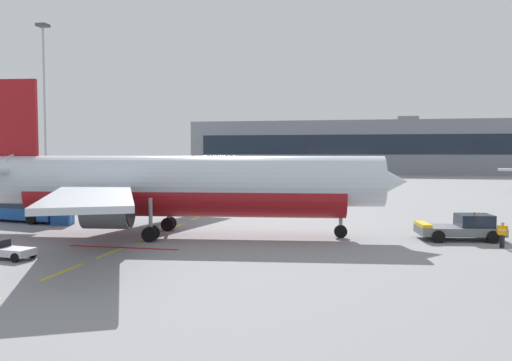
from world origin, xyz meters
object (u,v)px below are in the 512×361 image
pushback_tug (462,228)px  apron_light_mast_near (44,88)px  apron_shuttle_bus (9,202)px  airliner_foreground (178,185)px  ground_crew_worker (502,233)px  fuel_service_truck (112,192)px  ground_power_truck (48,189)px  uld_cargo_container (63,216)px

pushback_tug → apron_light_mast_near: bearing=146.1°
pushback_tug → apron_shuttle_bus: size_ratio=0.52×
apron_light_mast_near → pushback_tug: bearing=-33.9°
airliner_foreground → pushback_tug: 21.64m
ground_crew_worker → fuel_service_truck: bearing=152.2°
airliner_foreground → apron_light_mast_near: (-40.33, 43.86, 13.44)m
pushback_tug → apron_shuttle_bus: apron_shuttle_bus is taller
airliner_foreground → apron_shuttle_bus: (-18.81, 5.28, -2.20)m
airliner_foreground → pushback_tug: airliner_foreground is taller
pushback_tug → ground_crew_worker: 3.58m
ground_crew_worker → apron_light_mast_near: 79.24m
pushback_tug → fuel_service_truck: fuel_service_truck is taller
pushback_tug → ground_power_truck: ground_power_truck is taller
apron_shuttle_bus → uld_cargo_container: (6.66, -1.67, -0.95)m
uld_cargo_container → apron_light_mast_near: apron_light_mast_near is taller
pushback_tug → ground_power_truck: (-46.72, 19.27, 0.74)m
apron_shuttle_bus → apron_light_mast_near: bearing=119.1°
ground_power_truck → ground_crew_worker: 53.58m
fuel_service_truck → ground_crew_worker: (39.08, -20.60, -0.62)m
fuel_service_truck → ground_power_truck: bearing=170.6°
fuel_service_truck → uld_cargo_container: bearing=-77.7°
airliner_foreground → fuel_service_truck: size_ratio=4.87×
apron_shuttle_bus → fuel_service_truck: size_ratio=1.72×
apron_light_mast_near → apron_shuttle_bus: bearing=-60.9°
pushback_tug → ground_crew_worker: size_ratio=3.57×
airliner_foreground → apron_shuttle_bus: 19.66m
fuel_service_truck → airliner_foreground: bearing=-52.0°
pushback_tug → uld_cargo_container: 33.44m
ground_crew_worker → uld_cargo_container: size_ratio=0.94×
fuel_service_truck → apron_light_mast_near: apron_light_mast_near is taller
apron_shuttle_bus → ground_crew_worker: (42.12, -5.71, -0.73)m
airliner_foreground → fuel_service_truck: 25.71m
apron_shuttle_bus → apron_light_mast_near: (-21.52, 38.58, 15.64)m
airliner_foreground → fuel_service_truck: bearing=128.0°
ground_power_truck → apron_light_mast_near: bearing=124.0°
ground_power_truck → apron_light_mast_near: apron_light_mast_near is taller
airliner_foreground → pushback_tug: size_ratio=5.49×
apron_shuttle_bus → ground_power_truck: ground_power_truck is taller
ground_power_truck → apron_shuttle_bus: bearing=-68.1°
apron_light_mast_near → ground_crew_worker: bearing=-34.8°
pushback_tug → ground_power_truck: size_ratio=0.88×
ground_power_truck → apron_light_mast_near: (-14.88, 22.09, 15.74)m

